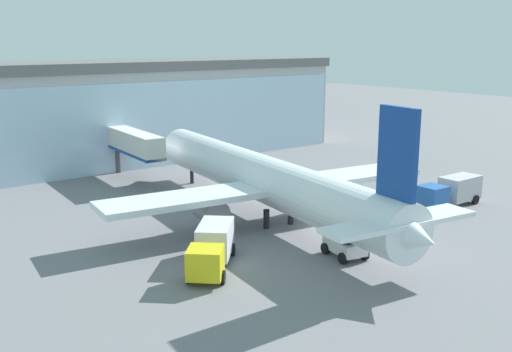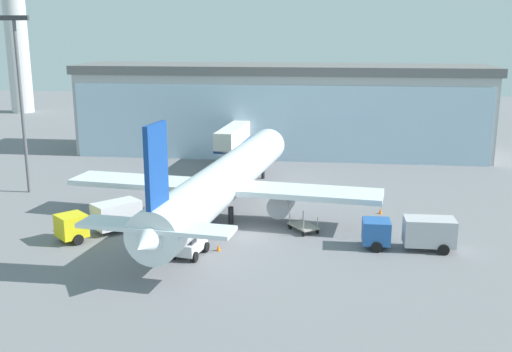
{
  "view_description": "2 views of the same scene",
  "coord_description": "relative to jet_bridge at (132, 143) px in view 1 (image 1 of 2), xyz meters",
  "views": [
    {
      "loc": [
        -33.38,
        -33.91,
        15.2
      ],
      "look_at": [
        -4.52,
        4.08,
        4.29
      ],
      "focal_mm": 42.0,
      "sensor_mm": 36.0,
      "label": 1
    },
    {
      "loc": [
        6.71,
        -48.97,
        17.24
      ],
      "look_at": [
        0.13,
        5.62,
        3.9
      ],
      "focal_mm": 42.0,
      "sensor_mm": 36.0,
      "label": 2
    }
  ],
  "objects": [
    {
      "name": "catering_truck",
      "position": [
        -7.33,
        -27.17,
        -2.65
      ],
      "size": [
        6.53,
        6.89,
        2.65
      ],
      "rotation": [
        0.0,
        0.0,
        3.98
      ],
      "color": "yellow",
      "rests_on": "ground"
    },
    {
      "name": "fuel_truck",
      "position": [
        18.83,
        -27.72,
        -2.65
      ],
      "size": [
        7.32,
        2.55,
        2.65
      ],
      "rotation": [
        0.0,
        0.0,
        3.15
      ],
      "color": "#2659A5",
      "rests_on": "ground"
    },
    {
      "name": "safety_cone_wingtip",
      "position": [
        17.16,
        -18.17,
        -3.84
      ],
      "size": [
        0.36,
        0.36,
        0.55
      ],
      "primitive_type": "cone",
      "color": "orange",
      "rests_on": "ground"
    },
    {
      "name": "terminal_building",
      "position": [
        5.11,
        10.76,
        2.19
      ],
      "size": [
        58.23,
        12.66,
        12.61
      ],
      "rotation": [
        0.0,
        0.0,
        -0.0
      ],
      "color": "#A3A3A3",
      "rests_on": "ground"
    },
    {
      "name": "baggage_cart",
      "position": [
        9.95,
        -24.32,
        -3.62
      ],
      "size": [
        2.95,
        3.2,
        1.5
      ],
      "rotation": [
        0.0,
        0.0,
        5.34
      ],
      "color": "#9E998C",
      "rests_on": "ground"
    },
    {
      "name": "pushback_tug",
      "position": [
        1.28,
        -31.36,
        -3.14
      ],
      "size": [
        2.7,
        3.49,
        2.3
      ],
      "rotation": [
        0.0,
        0.0,
        1.38
      ],
      "color": "silver",
      "rests_on": "ground"
    },
    {
      "name": "ground",
      "position": [
        5.11,
        -25.76,
        -4.12
      ],
      "size": [
        240.0,
        240.0,
        0.0
      ],
      "primitive_type": "plane",
      "color": "slate"
    },
    {
      "name": "airplane",
      "position": [
        2.36,
        -20.66,
        -0.59
      ],
      "size": [
        29.75,
        39.36,
        11.26
      ],
      "rotation": [
        0.0,
        0.0,
        1.44
      ],
      "color": "white",
      "rests_on": "ground"
    },
    {
      "name": "jet_bridge",
      "position": [
        0.0,
        0.0,
        0.0
      ],
      "size": [
        3.1,
        12.76,
        5.49
      ],
      "rotation": [
        0.0,
        0.0,
        1.5
      ],
      "color": "silver",
      "rests_on": "ground"
    },
    {
      "name": "safety_cone_nose",
      "position": [
        3.37,
        -29.96,
        -3.84
      ],
      "size": [
        0.36,
        0.36,
        0.55
      ],
      "primitive_type": "cone",
      "color": "orange",
      "rests_on": "ground"
    }
  ]
}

